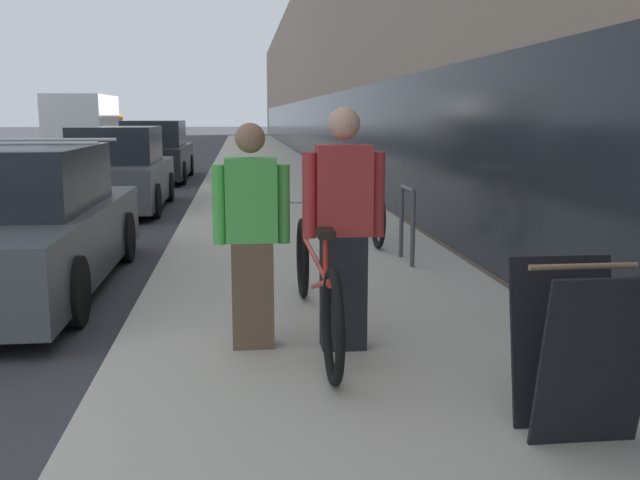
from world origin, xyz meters
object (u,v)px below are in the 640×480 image
(parked_sedan_far, at_px, (155,153))
(moving_truck, at_px, (85,124))
(person_rider, at_px, (343,230))
(cruiser_bike_nearest, at_px, (370,211))
(person_bystander, at_px, (252,237))
(vintage_roadster_curbside, at_px, (118,173))
(tandem_bicycle, at_px, (315,283))
(parked_sedan_curbside, at_px, (13,226))
(sandwich_board_sign, at_px, (578,350))
(bike_rack_hoop, at_px, (407,216))

(parked_sedan_far, relative_size, moving_truck, 0.70)
(person_rider, bearing_deg, cruiser_bike_nearest, 77.21)
(person_bystander, relative_size, vintage_roadster_curbside, 0.39)
(tandem_bicycle, distance_m, parked_sedan_curbside, 3.52)
(vintage_roadster_curbside, bearing_deg, parked_sedan_far, 90.36)
(vintage_roadster_curbside, bearing_deg, sandwich_board_sign, -69.01)
(cruiser_bike_nearest, bearing_deg, parked_sedan_far, 110.14)
(sandwich_board_sign, relative_size, vintage_roadster_curbside, 0.22)
(moving_truck, bearing_deg, parked_sedan_far, -71.76)
(cruiser_bike_nearest, relative_size, sandwich_board_sign, 2.03)
(person_rider, xyz_separation_m, parked_sedan_far, (-3.00, 15.08, -0.24))
(cruiser_bike_nearest, height_order, moving_truck, moving_truck)
(moving_truck, bearing_deg, sandwich_board_sign, -74.23)
(vintage_roadster_curbside, bearing_deg, moving_truck, 103.12)
(tandem_bicycle, height_order, cruiser_bike_nearest, cruiser_bike_nearest)
(person_rider, distance_m, parked_sedan_far, 15.37)
(tandem_bicycle, xyz_separation_m, moving_truck, (-7.73, 29.55, 0.85))
(tandem_bicycle, bearing_deg, parked_sedan_far, 100.94)
(tandem_bicycle, xyz_separation_m, cruiser_bike_nearest, (1.13, 3.89, 0.01))
(vintage_roadster_curbside, bearing_deg, tandem_bicycle, -71.54)
(cruiser_bike_nearest, height_order, parked_sedan_curbside, parked_sedan_curbside)
(cruiser_bike_nearest, bearing_deg, parked_sedan_curbside, -155.86)
(tandem_bicycle, bearing_deg, sandwich_board_sign, -58.81)
(person_rider, relative_size, parked_sedan_far, 0.35)
(sandwich_board_sign, distance_m, moving_truck, 32.68)
(sandwich_board_sign, xyz_separation_m, vintage_roadster_curbside, (-3.94, 10.28, 0.12))
(person_rider, relative_size, person_bystander, 1.07)
(person_rider, xyz_separation_m, person_bystander, (-0.63, 0.10, -0.05))
(parked_sedan_curbside, bearing_deg, bike_rack_hoop, 5.39)
(parked_sedan_curbside, bearing_deg, tandem_bicycle, -37.17)
(cruiser_bike_nearest, distance_m, parked_sedan_curbside, 4.31)
(person_bystander, height_order, sandwich_board_sign, person_bystander)
(bike_rack_hoop, xyz_separation_m, vintage_roadster_curbside, (-4.09, 5.88, 0.05))
(tandem_bicycle, distance_m, vintage_roadster_curbside, 8.85)
(parked_sedan_curbside, distance_m, moving_truck, 27.88)
(person_bystander, bearing_deg, moving_truck, 103.69)
(sandwich_board_sign, distance_m, parked_sedan_far, 17.07)
(tandem_bicycle, distance_m, moving_truck, 30.56)
(person_rider, xyz_separation_m, moving_truck, (-7.89, 29.92, 0.39))
(parked_sedan_curbside, bearing_deg, vintage_roadster_curbside, 89.99)
(person_rider, relative_size, sandwich_board_sign, 1.86)
(person_bystander, distance_m, parked_sedan_curbside, 3.36)
(tandem_bicycle, height_order, person_bystander, person_bystander)
(tandem_bicycle, xyz_separation_m, bike_rack_hoop, (1.29, 2.51, 0.13))
(tandem_bicycle, height_order, vintage_roadster_curbside, vintage_roadster_curbside)
(vintage_roadster_curbside, xyz_separation_m, moving_truck, (-4.93, 21.16, 0.66))
(person_rider, xyz_separation_m, sandwich_board_sign, (0.98, -1.52, -0.39))
(bike_rack_hoop, bearing_deg, sandwich_board_sign, -91.95)
(person_bystander, relative_size, parked_sedan_curbside, 0.35)
(tandem_bicycle, bearing_deg, moving_truck, 104.66)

